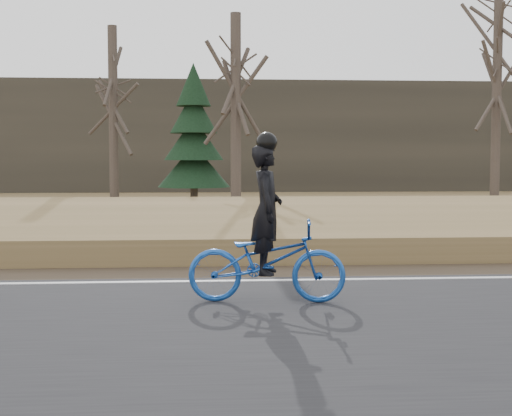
{
  "coord_description": "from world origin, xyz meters",
  "views": [
    {
      "loc": [
        -4.3,
        -10.02,
        1.85
      ],
      "look_at": [
        -3.54,
        0.5,
        1.1
      ],
      "focal_mm": 50.0,
      "sensor_mm": 36.0,
      "label": 1
    }
  ],
  "objects": [
    {
      "name": "shoulder",
      "position": [
        0.0,
        1.2,
        0.02
      ],
      "size": [
        120.0,
        1.6,
        0.04
      ],
      "primitive_type": "cube",
      "color": "#473A2B",
      "rests_on": "ground"
    },
    {
      "name": "bare_tree_near_left",
      "position": [
        -3.26,
        13.65,
        3.29
      ],
      "size": [
        0.36,
        0.36,
        6.58
      ],
      "primitive_type": "cylinder",
      "color": "#4D4138",
      "rests_on": "ground"
    },
    {
      "name": "ballast",
      "position": [
        0.0,
        8.0,
        0.23
      ],
      "size": [
        120.0,
        3.0,
        0.45
      ],
      "primitive_type": "cube",
      "color": "slate",
      "rests_on": "ground"
    },
    {
      "name": "treeline_backdrop",
      "position": [
        0.0,
        30.0,
        3.0
      ],
      "size": [
        120.0,
        4.0,
        6.0
      ],
      "primitive_type": "cube",
      "color": "#383328",
      "rests_on": "ground"
    },
    {
      "name": "edge_line",
      "position": [
        0.0,
        0.2,
        0.07
      ],
      "size": [
        120.0,
        0.12,
        0.01
      ],
      "primitive_type": "cube",
      "color": "silver",
      "rests_on": "road"
    },
    {
      "name": "embankment",
      "position": [
        0.0,
        4.2,
        0.22
      ],
      "size": [
        120.0,
        5.0,
        0.44
      ],
      "primitive_type": "cube",
      "color": "olive",
      "rests_on": "ground"
    },
    {
      "name": "bare_tree_center",
      "position": [
        7.11,
        17.28,
        4.23
      ],
      "size": [
        0.36,
        0.36,
        8.45
      ],
      "primitive_type": "cylinder",
      "color": "#4D4138",
      "rests_on": "ground"
    },
    {
      "name": "ground",
      "position": [
        0.0,
        0.0,
        0.0
      ],
      "size": [
        120.0,
        120.0,
        0.0
      ],
      "primitive_type": "plane",
      "color": "olive",
      "rests_on": "ground"
    },
    {
      "name": "railroad",
      "position": [
        0.0,
        8.0,
        0.53
      ],
      "size": [
        120.0,
        2.4,
        0.29
      ],
      "color": "black",
      "rests_on": "ballast"
    },
    {
      "name": "conifer",
      "position": [
        -4.68,
        15.77,
        2.48
      ],
      "size": [
        2.6,
        2.6,
        5.23
      ],
      "color": "#4D4138",
      "rests_on": "ground"
    },
    {
      "name": "bare_tree_left",
      "position": [
        -7.76,
        17.68,
        3.42
      ],
      "size": [
        0.36,
        0.36,
        6.85
      ],
      "primitive_type": "cylinder",
      "color": "#4D4138",
      "rests_on": "ground"
    },
    {
      "name": "cyclist",
      "position": [
        -3.54,
        -1.32,
        0.72
      ],
      "size": [
        2.01,
        0.92,
        2.1
      ],
      "rotation": [
        0.0,
        0.0,
        1.45
      ],
      "color": "#1748A0",
      "rests_on": "road"
    }
  ]
}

